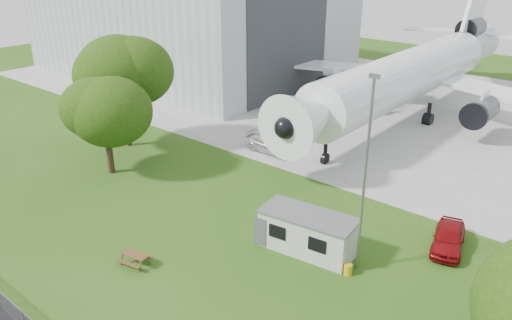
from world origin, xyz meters
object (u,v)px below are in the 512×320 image
Objects in this scene: airliner at (412,72)px; site_cabin at (308,232)px; picnic_west at (135,264)px; hangar at (189,8)px.

airliner is 6.92× the size of site_cabin.
site_cabin is at bearing -77.34° from airliner.
picnic_west is (-0.53, -38.12, -5.27)m from airliner.
hangar is 0.90× the size of airliner.
picnic_west is at bearing -47.20° from hangar.
picnic_west is at bearing -90.80° from airliner.
airliner is 30.94m from site_cabin.
hangar is at bearing 144.84° from site_cabin.
hangar is 23.89× the size of picnic_west.
hangar is at bearing 122.00° from picnic_west.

